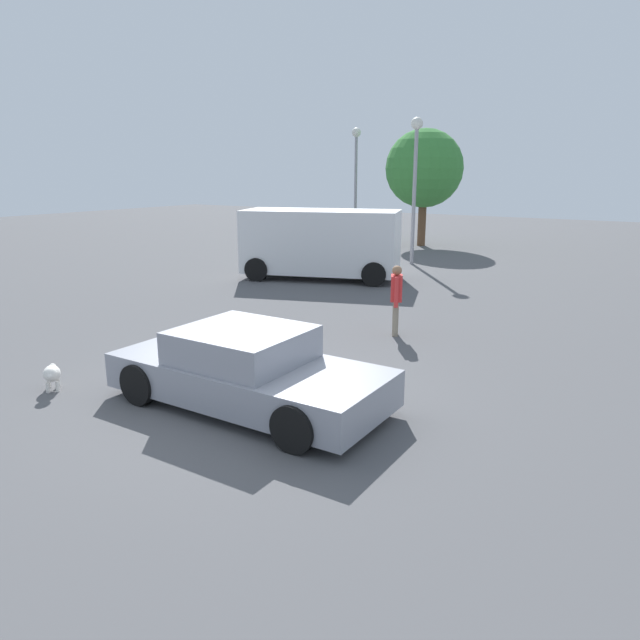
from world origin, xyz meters
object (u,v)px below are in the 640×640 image
(pedestrian, at_px, (396,295))
(light_post_far, at_px, (356,164))
(sedan_foreground, at_px, (247,370))
(van_white, at_px, (321,242))
(dog, at_px, (51,374))
(light_post_mid, at_px, (415,164))

(pedestrian, relative_size, light_post_far, 0.28)
(sedan_foreground, bearing_deg, van_white, 116.47)
(van_white, bearing_deg, dog, -99.78)
(sedan_foreground, xyz_separation_m, light_post_mid, (-3.52, 14.15, 3.17))
(dog, height_order, light_post_far, light_post_far)
(pedestrian, bearing_deg, sedan_foreground, 61.89)
(light_post_far, bearing_deg, van_white, -67.11)
(sedan_foreground, bearing_deg, pedestrian, 87.28)
(sedan_foreground, bearing_deg, dog, -157.55)
(dog, xyz_separation_m, light_post_far, (-5.76, 20.40, 3.52))
(light_post_mid, bearing_deg, light_post_far, 136.52)
(dog, bearing_deg, van_white, 136.54)
(light_post_mid, bearing_deg, pedestrian, -68.35)
(dog, bearing_deg, light_post_far, 143.21)
(sedan_foreground, distance_m, light_post_mid, 14.92)
(light_post_far, bearing_deg, pedestrian, -58.00)
(light_post_mid, bearing_deg, van_white, -105.65)
(dog, distance_m, van_white, 11.07)
(van_white, height_order, pedestrian, van_white)
(van_white, height_order, light_post_far, light_post_far)
(pedestrian, distance_m, light_post_far, 17.28)
(sedan_foreground, relative_size, dog, 8.03)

